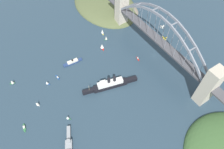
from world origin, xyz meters
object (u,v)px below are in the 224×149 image
object	(u,v)px
small_boat_2	(24,128)
small_boat_8	(37,104)
small_boat_7	(68,118)
small_boat_9	(106,38)
seaplane_second_in_formation	(164,39)
small_boat_3	(102,31)
small_boat_1	(102,46)
small_boat_5	(138,59)
seaplane_taxiing_near_bridge	(162,27)
small_boat_4	(47,83)
harbor_arch_bridge	(158,40)
small_boat_0	(58,77)
small_boat_6	(12,82)
harbor_ferry_steamer	(73,62)
ocean_liner	(110,84)

from	to	relation	value
small_boat_2	small_boat_8	size ratio (longest dim) A/B	1.33
small_boat_7	small_boat_9	size ratio (longest dim) A/B	0.87
seaplane_second_in_formation	small_boat_3	bearing A→B (deg)	48.82
small_boat_1	small_boat_5	bearing A→B (deg)	-145.61
seaplane_taxiing_near_bridge	seaplane_second_in_formation	world-z (taller)	seaplane_second_in_formation
small_boat_4	small_boat_5	size ratio (longest dim) A/B	0.73
small_boat_3	harbor_arch_bridge	bearing A→B (deg)	-154.68
harbor_arch_bridge	small_boat_0	xyz separation A→B (m)	(42.93, 145.49, -31.98)
small_boat_4	small_boat_8	world-z (taller)	small_boat_8
small_boat_1	small_boat_3	xyz separation A→B (m)	(29.98, -18.78, 0.04)
small_boat_4	small_boat_7	xyz separation A→B (m)	(-63.46, -1.51, -0.01)
small_boat_7	seaplane_second_in_formation	bearing A→B (deg)	-77.97
small_boat_6	small_boat_8	distance (m)	55.30
seaplane_taxiing_near_bridge	small_boat_7	xyz separation A→B (m)	(-66.73, 215.12, 1.24)
harbor_ferry_steamer	seaplane_second_in_formation	bearing A→B (deg)	-103.72
small_boat_0	small_boat_9	bearing A→B (deg)	-73.99
harbor_ferry_steamer	seaplane_second_in_formation	distance (m)	156.77
small_boat_6	ocean_liner	bearing A→B (deg)	-125.07
harbor_ferry_steamer	harbor_arch_bridge	bearing A→B (deg)	-116.14
small_boat_6	small_boat_8	xyz separation A→B (m)	(-52.45, -17.50, 0.35)
small_boat_3	small_boat_6	distance (m)	162.02
small_boat_8	harbor_arch_bridge	bearing A→B (deg)	-94.75
small_boat_8	small_boat_2	bearing A→B (deg)	129.28
seaplane_taxiing_near_bridge	small_boat_9	world-z (taller)	small_boat_9
small_boat_0	small_boat_1	world-z (taller)	small_boat_1
small_boat_8	small_boat_9	xyz separation A→B (m)	(56.44, -140.25, -0.41)
small_boat_6	seaplane_second_in_formation	bearing A→B (deg)	-101.46
small_boat_1	small_boat_4	bearing A→B (deg)	100.22
seaplane_second_in_formation	small_boat_0	xyz separation A→B (m)	(23.80, 183.03, -1.23)
seaplane_taxiing_near_bridge	small_boat_3	bearing A→B (deg)	65.03
seaplane_second_in_formation	small_boat_7	distance (m)	202.46
ocean_liner	small_boat_0	bearing A→B (deg)	45.72
small_boat_6	small_boat_7	xyz separation A→B (m)	(-90.88, -42.13, -0.50)
harbor_arch_bridge	small_boat_4	xyz separation A→B (m)	(40.40, 161.99, -29.65)
seaplane_second_in_formation	small_boat_7	xyz separation A→B (m)	(-42.20, 198.01, 1.09)
small_boat_4	small_boat_8	distance (m)	34.09
harbor_ferry_steamer	seaplane_taxiing_near_bridge	distance (m)	169.88
harbor_arch_bridge	small_boat_2	xyz separation A→B (m)	(-5.23, 210.29, -31.97)
ocean_liner	small_boat_7	distance (m)	71.70
small_boat_3	seaplane_second_in_formation	bearing A→B (deg)	-131.18
small_boat_2	small_boat_1	bearing A→B (deg)	-66.87
small_boat_0	ocean_liner	bearing A→B (deg)	-134.28
small_boat_3	small_boat_5	xyz separation A→B (m)	(-79.94, -15.41, -3.62)
small_boat_0	small_boat_8	world-z (taller)	small_boat_8
small_boat_9	ocean_liner	bearing A→B (deg)	151.63
small_boat_3	small_boat_4	bearing A→B (deg)	111.89
small_boat_5	small_boat_9	bearing A→B (deg)	16.20
ocean_liner	seaplane_second_in_formation	xyz separation A→B (m)	(30.54, -127.31, -3.61)
small_boat_9	small_boat_2	bearing A→B (deg)	114.97
small_boat_0	seaplane_second_in_formation	bearing A→B (deg)	-97.41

